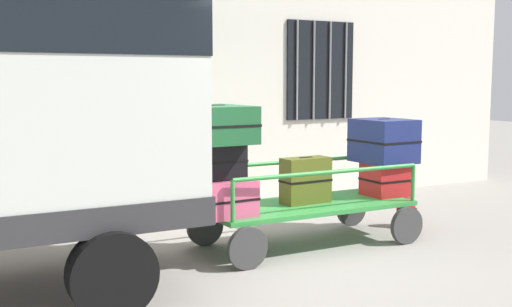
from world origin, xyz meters
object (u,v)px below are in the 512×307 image
at_px(suitcase_left_top, 218,124).
at_px(suitcase_left_middle, 217,160).
at_px(suitcase_center_middle, 384,141).
at_px(backpack, 406,210).
at_px(luggage_cart, 307,211).
at_px(suitcase_midleft_bottom, 306,180).
at_px(suitcase_left_bottom, 216,195).
at_px(suitcase_center_bottom, 386,179).

bearing_deg(suitcase_left_top, suitcase_left_middle, 90.00).
height_order(suitcase_center_middle, backpack, suitcase_center_middle).
height_order(luggage_cart, suitcase_midleft_bottom, suitcase_midleft_bottom).
xyz_separation_m(suitcase_left_bottom, suitcase_midleft_bottom, (1.11, -0.00, 0.07)).
height_order(suitcase_left_bottom, suitcase_midleft_bottom, suitcase_midleft_bottom).
relative_size(suitcase_left_middle, suitcase_left_top, 0.60).
distance_m(suitcase_left_middle, suitcase_center_middle, 2.22).
bearing_deg(suitcase_left_middle, suitcase_center_bottom, -0.73).
height_order(suitcase_center_bottom, backpack, suitcase_center_bottom).
distance_m(luggage_cart, suitcase_center_middle, 1.34).
height_order(suitcase_left_middle, suitcase_midleft_bottom, suitcase_left_middle).
relative_size(suitcase_left_bottom, suitcase_left_middle, 1.64).
relative_size(suitcase_center_bottom, suitcase_center_middle, 0.72).
xyz_separation_m(suitcase_left_bottom, suitcase_center_middle, (2.22, 0.00, 0.47)).
relative_size(luggage_cart, backpack, 5.61).
distance_m(suitcase_left_top, backpack, 2.97).
relative_size(suitcase_left_middle, suitcase_midleft_bottom, 0.90).
bearing_deg(luggage_cart, suitcase_midleft_bottom, 90.00).
relative_size(suitcase_left_top, suitcase_center_bottom, 1.72).
xyz_separation_m(suitcase_left_middle, suitcase_midleft_bottom, (1.11, 0.03, -0.30)).
xyz_separation_m(suitcase_left_bottom, suitcase_left_middle, (0.00, -0.03, 0.37)).
distance_m(suitcase_left_middle, suitcase_midleft_bottom, 1.15).
height_order(suitcase_left_bottom, suitcase_left_top, suitcase_left_top).
distance_m(suitcase_left_bottom, suitcase_left_top, 0.75).
xyz_separation_m(suitcase_left_bottom, suitcase_center_bottom, (2.22, -0.06, 0.01)).
distance_m(suitcase_midleft_bottom, backpack, 1.69).
bearing_deg(backpack, suitcase_midleft_bottom, -175.79).
distance_m(suitcase_midleft_bottom, suitcase_center_bottom, 1.11).
xyz_separation_m(luggage_cart, suitcase_left_bottom, (-1.11, 0.03, 0.27)).
distance_m(suitcase_left_middle, suitcase_center_bottom, 2.25).
height_order(suitcase_left_bottom, suitcase_center_middle, suitcase_center_middle).
distance_m(suitcase_center_bottom, backpack, 0.69).
relative_size(suitcase_left_bottom, suitcase_left_top, 0.99).
distance_m(luggage_cart, suitcase_left_top, 1.51).
height_order(suitcase_midleft_bottom, suitcase_center_middle, suitcase_center_middle).
xyz_separation_m(suitcase_center_bottom, suitcase_center_middle, (-0.00, 0.06, 0.46)).
bearing_deg(suitcase_left_top, suitcase_midleft_bottom, 3.06).
relative_size(suitcase_center_middle, backpack, 1.59).
bearing_deg(suitcase_left_bottom, suitcase_midleft_bottom, -0.13).
relative_size(suitcase_left_bottom, suitcase_center_bottom, 1.70).
distance_m(suitcase_left_top, suitcase_center_middle, 2.24).
distance_m(suitcase_midleft_bottom, suitcase_center_middle, 1.18).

